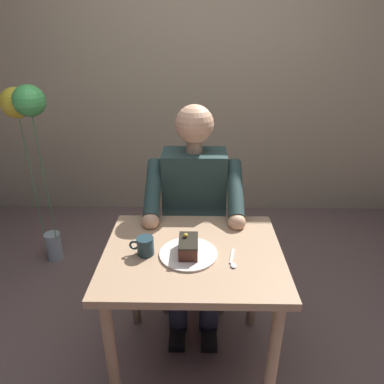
# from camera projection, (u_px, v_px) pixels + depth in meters

# --- Properties ---
(ground_plane) EXTENTS (14.00, 14.00, 0.00)m
(ground_plane) POSITION_uv_depth(u_px,v_px,m) (193.00, 360.00, 1.86)
(ground_plane) COLOR #7A605A
(cafe_rear_panel) EXTENTS (6.40, 0.12, 3.00)m
(cafe_rear_panel) POSITION_uv_depth(u_px,v_px,m) (196.00, 47.00, 2.90)
(cafe_rear_panel) COLOR tan
(cafe_rear_panel) RESTS_ON ground
(dining_table) EXTENTS (0.81, 0.66, 0.71)m
(dining_table) POSITION_uv_depth(u_px,v_px,m) (193.00, 271.00, 1.60)
(dining_table) COLOR #A17E5F
(dining_table) RESTS_ON ground
(chair) EXTENTS (0.42, 0.42, 0.89)m
(chair) POSITION_uv_depth(u_px,v_px,m) (194.00, 225.00, 2.21)
(chair) COLOR tan
(chair) RESTS_ON ground
(seated_person) EXTENTS (0.53, 0.58, 1.27)m
(seated_person) POSITION_uv_depth(u_px,v_px,m) (194.00, 214.00, 1.98)
(seated_person) COLOR #273E3B
(seated_person) RESTS_ON ground
(dessert_plate) EXTENTS (0.26, 0.26, 0.01)m
(dessert_plate) POSITION_uv_depth(u_px,v_px,m) (188.00, 254.00, 1.53)
(dessert_plate) COLOR silver
(dessert_plate) RESTS_ON dining_table
(cake_slice) EXTENTS (0.08, 0.14, 0.09)m
(cake_slice) POSITION_uv_depth(u_px,v_px,m) (188.00, 246.00, 1.51)
(cake_slice) COLOR #562D22
(cake_slice) RESTS_ON dessert_plate
(coffee_cup) EXTENTS (0.11, 0.08, 0.08)m
(coffee_cup) POSITION_uv_depth(u_px,v_px,m) (145.00, 246.00, 1.52)
(coffee_cup) COLOR #1E353D
(coffee_cup) RESTS_ON dining_table
(dessert_spoon) EXTENTS (0.03, 0.14, 0.01)m
(dessert_spoon) POSITION_uv_depth(u_px,v_px,m) (233.00, 261.00, 1.48)
(dessert_spoon) COLOR silver
(dessert_spoon) RESTS_ON dining_table
(balloon_display) EXTENTS (0.32, 0.26, 1.33)m
(balloon_display) POSITION_uv_depth(u_px,v_px,m) (29.00, 131.00, 2.24)
(balloon_display) COLOR #B2C1C6
(balloon_display) RESTS_ON ground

